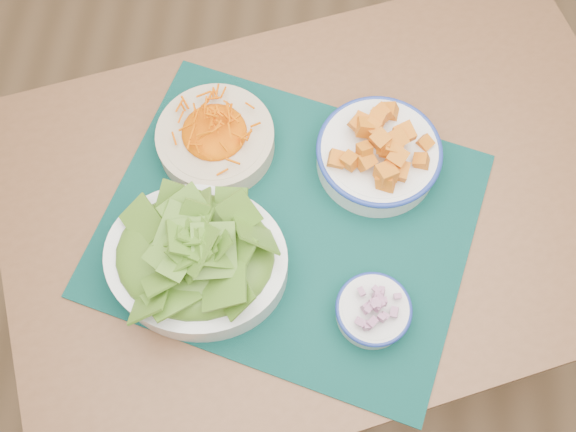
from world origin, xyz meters
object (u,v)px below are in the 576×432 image
object	(u,v)px
table	(328,222)
carrot_bowl	(215,136)
lettuce_bowl	(196,256)
placemat	(288,223)
squash_bowl	(380,150)
onion_bowl	(373,310)

from	to	relation	value
table	carrot_bowl	distance (m)	0.27
table	lettuce_bowl	distance (m)	0.30
placemat	lettuce_bowl	xyz separation A→B (m)	(-0.14, -0.09, 0.06)
squash_bowl	onion_bowl	world-z (taller)	squash_bowl
table	lettuce_bowl	xyz separation A→B (m)	(-0.21, -0.14, 0.17)
carrot_bowl	onion_bowl	size ratio (longest dim) A/B	1.97
placemat	table	bearing A→B (deg)	52.59
table	placemat	bearing A→B (deg)	-164.43
lettuce_bowl	squash_bowl	bearing A→B (deg)	41.52
placemat	onion_bowl	xyz separation A→B (m)	(0.14, -0.15, 0.03)
placemat	lettuce_bowl	bearing A→B (deg)	-131.05
table	onion_bowl	world-z (taller)	onion_bowl
carrot_bowl	squash_bowl	xyz separation A→B (m)	(0.28, -0.01, 0.01)
placemat	carrot_bowl	size ratio (longest dim) A/B	2.34
carrot_bowl	lettuce_bowl	world-z (taller)	lettuce_bowl
onion_bowl	carrot_bowl	bearing A→B (deg)	134.81
lettuce_bowl	onion_bowl	distance (m)	0.29
placemat	onion_bowl	world-z (taller)	onion_bowl
carrot_bowl	onion_bowl	world-z (taller)	carrot_bowl
placemat	lettuce_bowl	distance (m)	0.17
table	placemat	world-z (taller)	placemat
placemat	carrot_bowl	xyz separation A→B (m)	(-0.14, 0.14, 0.04)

